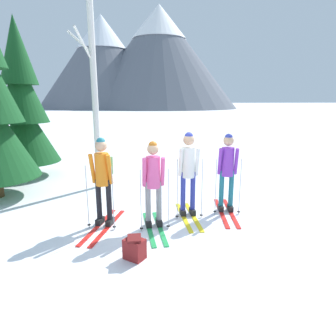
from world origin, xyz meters
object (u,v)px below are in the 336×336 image
(skier_in_white, at_px, (188,169))
(birch_tree_tall, at_px, (94,95))
(skier_in_orange, at_px, (103,177))
(skier_in_purple, at_px, (227,169))
(pine_tree_mid, at_px, (22,106))
(backpack_on_snow_front, at_px, (135,248))
(skier_in_pink, at_px, (153,179))

(skier_in_white, relative_size, birch_tree_tall, 0.36)
(skier_in_orange, height_order, skier_in_purple, skier_in_orange)
(pine_tree_mid, xyz_separation_m, backpack_on_snow_front, (3.56, -5.74, -2.13))
(skier_in_white, bearing_deg, birch_tree_tall, 132.39)
(pine_tree_mid, distance_m, birch_tree_tall, 2.98)
(skier_in_orange, bearing_deg, skier_in_white, 10.25)
(skier_in_pink, distance_m, skier_in_purple, 1.82)
(backpack_on_snow_front, bearing_deg, birch_tree_tall, 104.10)
(skier_in_purple, height_order, pine_tree_mid, pine_tree_mid)
(skier_in_pink, bearing_deg, skier_in_orange, 169.67)
(pine_tree_mid, xyz_separation_m, birch_tree_tall, (2.51, -1.57, 0.34))
(skier_in_pink, relative_size, skier_in_white, 0.94)
(pine_tree_mid, bearing_deg, skier_in_orange, -55.82)
(skier_in_pink, bearing_deg, skier_in_white, 32.50)
(skier_in_orange, bearing_deg, pine_tree_mid, 124.18)
(pine_tree_mid, bearing_deg, skier_in_purple, -34.55)
(pine_tree_mid, bearing_deg, birch_tree_tall, -32.05)
(skier_in_purple, relative_size, backpack_on_snow_front, 4.53)
(skier_in_purple, bearing_deg, skier_in_white, -172.60)
(skier_in_orange, bearing_deg, birch_tree_tall, 98.98)
(skier_in_pink, height_order, backpack_on_snow_front, skier_in_pink)
(skier_in_pink, distance_m, pine_tree_mid, 6.14)
(skier_in_pink, relative_size, birch_tree_tall, 0.34)
(pine_tree_mid, relative_size, backpack_on_snow_front, 12.68)
(pine_tree_mid, height_order, backpack_on_snow_front, pine_tree_mid)
(skier_in_pink, bearing_deg, birch_tree_tall, 115.95)
(birch_tree_tall, bearing_deg, skier_in_orange, -81.02)
(backpack_on_snow_front, bearing_deg, skier_in_orange, 113.53)
(skier_in_orange, xyz_separation_m, birch_tree_tall, (-0.44, 2.77, 1.63))
(skier_in_orange, relative_size, pine_tree_mid, 0.36)
(skier_in_orange, distance_m, backpack_on_snow_front, 1.75)
(skier_in_orange, relative_size, skier_in_white, 0.97)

